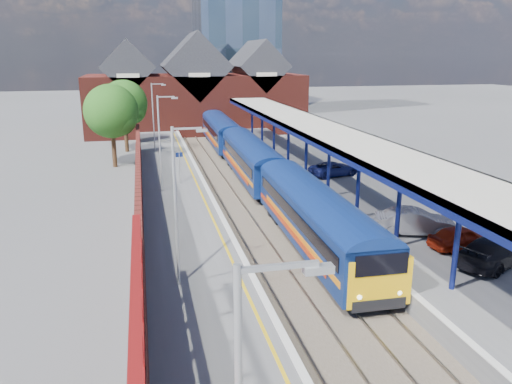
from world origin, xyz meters
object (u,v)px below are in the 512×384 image
platform_sign (179,162)px  parked_car_dark (495,251)px  lamp_post_b (179,198)px  lamp_post_d (154,113)px  parked_car_red (461,237)px  parked_car_silver (415,222)px  train (234,142)px  parked_car_blue (334,169)px  lamp_post_c (161,138)px

platform_sign → parked_car_dark: (13.50, -19.18, -0.99)m
lamp_post_b → parked_car_dark: size_ratio=1.45×
lamp_post_b → lamp_post_d: bearing=90.0°
lamp_post_d → parked_car_red: 34.34m
parked_car_dark → parked_car_silver: bearing=-6.6°
train → parked_car_silver: (5.49, -26.11, -0.39)m
platform_sign → parked_car_blue: bearing=-1.2°
lamp_post_d → parked_car_dark: size_ratio=1.45×
train → platform_sign: 13.34m
lamp_post_b → parked_car_red: (14.58, 1.09, -3.38)m
platform_sign → parked_car_red: 21.49m
lamp_post_c → parked_car_blue: size_ratio=1.65×
train → lamp_post_d: 8.69m
train → parked_car_blue: train is taller
lamp_post_d → parked_car_silver: bearing=-64.9°
train → parked_car_blue: size_ratio=15.53×
lamp_post_d → parked_car_dark: bearing=-65.9°
lamp_post_c → parked_car_dark: (14.86, -17.18, -3.29)m
lamp_post_c → lamp_post_d: size_ratio=1.00×
train → lamp_post_b: size_ratio=9.42×
lamp_post_d → parked_car_dark: 36.51m
lamp_post_b → lamp_post_c: same height
parked_car_red → parked_car_dark: 2.29m
lamp_post_b → parked_car_silver: (13.34, 3.52, -3.26)m
train → parked_car_dark: (7.01, -30.82, -0.42)m
lamp_post_c → platform_sign: lamp_post_c is taller
lamp_post_b → lamp_post_d: (0.00, 32.00, 0.00)m
lamp_post_b → parked_car_silver: lamp_post_b is taller
lamp_post_d → platform_sign: bearing=-84.4°
lamp_post_c → parked_car_blue: (14.08, 1.74, -3.40)m
platform_sign → train: bearing=60.8°
lamp_post_d → lamp_post_c: bearing=-90.0°
lamp_post_d → parked_car_silver: lamp_post_d is taller
parked_car_dark → parked_car_red: bearing=-17.4°
lamp_post_c → parked_car_red: lamp_post_c is taller
parked_car_silver → parked_car_dark: bearing=-143.3°
lamp_post_d → parked_car_red: bearing=-64.7°
platform_sign → parked_car_silver: 18.82m
lamp_post_d → parked_car_dark: (14.86, -33.18, -3.29)m
lamp_post_c → train: bearing=60.1°
lamp_post_b → parked_car_silver: size_ratio=1.58×
parked_car_red → parked_car_blue: 16.65m
lamp_post_b → parked_car_blue: size_ratio=1.65×
lamp_post_b → platform_sign: size_ratio=2.80×
parked_car_red → parked_car_silver: 2.73m
lamp_post_c → platform_sign: (1.36, 2.00, -2.30)m
train → platform_sign: size_ratio=26.38×
lamp_post_c → parked_car_blue: 14.59m
train → platform_sign: bearing=-119.2°
lamp_post_b → platform_sign: bearing=85.7°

